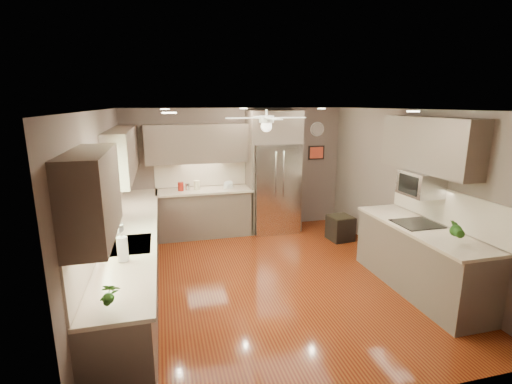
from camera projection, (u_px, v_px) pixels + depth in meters
name	position (u px, v px, depth m)	size (l,w,h in m)	color
floor	(271.00, 279.00, 5.59)	(5.00, 5.00, 0.00)	#4E140A
ceiling	(273.00, 110.00, 5.01)	(5.00, 5.00, 0.00)	white
wall_back	(237.00, 170.00, 7.65)	(4.50, 4.50, 0.00)	brown
wall_front	(362.00, 275.00, 2.94)	(4.50, 4.50, 0.00)	brown
wall_left	(104.00, 210.00, 4.75)	(5.00, 5.00, 0.00)	brown
wall_right	(408.00, 190.00, 5.84)	(5.00, 5.00, 0.00)	brown
canister_a	(181.00, 187.00, 7.13)	(0.11, 0.11, 0.18)	maroon
canister_b	(188.00, 187.00, 7.18)	(0.09, 0.09, 0.14)	silver
canister_c	(197.00, 185.00, 7.22)	(0.11, 0.11, 0.19)	beige
soap_bottle	(118.00, 229.00, 4.69)	(0.09, 0.09, 0.20)	white
potted_plant_left	(109.00, 294.00, 2.99)	(0.16, 0.11, 0.29)	#224E16
potted_plant_right	(457.00, 230.00, 4.44)	(0.18, 0.15, 0.33)	#224E16
bowl	(228.00, 187.00, 7.36)	(0.24, 0.24, 0.06)	beige
left_run	(133.00, 258.00, 5.15)	(0.65, 4.70, 1.45)	brown
back_run	(205.00, 212.00, 7.38)	(1.85, 0.65, 1.45)	brown
uppers	(212.00, 151.00, 5.64)	(4.50, 4.70, 0.95)	brown
window	(98.00, 196.00, 4.22)	(0.05, 1.12, 0.92)	#BFF2B2
sink	(129.00, 247.00, 4.44)	(0.50, 0.70, 0.32)	silver
refrigerator	(274.00, 174.00, 7.52)	(1.06, 0.75, 2.45)	silver
right_run	(419.00, 257.00, 5.19)	(0.70, 2.20, 1.45)	brown
microwave	(421.00, 184.00, 5.22)	(0.43, 0.55, 0.34)	silver
ceiling_fan	(266.00, 121.00, 5.33)	(1.18, 1.18, 0.32)	white
recessed_lights	(262.00, 110.00, 5.38)	(2.84, 3.14, 0.01)	white
wall_clock	(317.00, 129.00, 7.88)	(0.30, 0.03, 0.30)	white
framed_print	(316.00, 153.00, 7.99)	(0.36, 0.03, 0.30)	black
stool	(340.00, 228.00, 7.17)	(0.47, 0.47, 0.49)	black
paper_towel	(123.00, 249.00, 3.93)	(0.11, 0.11, 0.29)	white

